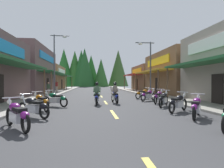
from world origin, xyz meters
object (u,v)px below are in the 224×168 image
object	(u,v)px
motorcycle_parked_left_3	(55,99)
pedestrian_by_shop	(48,88)
motorcycle_parked_right_3	(164,99)
rider_cruising_lead	(97,95)
motorcycle_parked_right_2	(178,102)
motorcycle_parked_right_6	(143,94)
motorcycle_parked_right_4	(158,97)
motorcycle_parked_left_1	(33,106)
rider_cruising_trailing	(115,94)
streetlamp_right	(148,61)
motorcycle_parked_left_0	(17,115)
motorcycle_parked_right_5	(148,95)
pedestrian_browsing	(57,86)
motorcycle_parked_left_2	(41,102)
motorcycle_parked_right_1	(196,107)
streetlamp_left	(57,57)

from	to	relation	value
motorcycle_parked_left_3	pedestrian_by_shop	world-z (taller)	pedestrian_by_shop
motorcycle_parked_right_3	rider_cruising_lead	distance (m)	4.48
motorcycle_parked_right_2	motorcycle_parked_right_6	bearing A→B (deg)	48.14
motorcycle_parked_right_4	motorcycle_parked_left_1	world-z (taller)	same
rider_cruising_trailing	motorcycle_parked_right_4	bearing A→B (deg)	-100.30
streetlamp_right	motorcycle_parked_left_0	size ratio (longest dim) A/B	3.38
motorcycle_parked_right_5	rider_cruising_trailing	size ratio (longest dim) A/B	0.81
motorcycle_parked_right_3	motorcycle_parked_left_3	size ratio (longest dim) A/B	0.99
motorcycle_parked_right_3	pedestrian_browsing	bearing A→B (deg)	66.62
motorcycle_parked_left_1	rider_cruising_lead	size ratio (longest dim) A/B	0.82
motorcycle_parked_right_4	motorcycle_parked_right_5	size ratio (longest dim) A/B	1.01
streetlamp_right	motorcycle_parked_left_1	xyz separation A→B (m)	(-8.50, -10.44, -3.33)
motorcycle_parked_left_1	pedestrian_by_shop	xyz separation A→B (m)	(-2.35, 13.27, 0.41)
motorcycle_parked_left_0	motorcycle_parked_left_2	distance (m)	4.00
motorcycle_parked_right_5	motorcycle_parked_left_1	distance (m)	9.61
motorcycle_parked_left_1	motorcycle_parked_right_6	bearing A→B (deg)	-94.47
motorcycle_parked_right_6	rider_cruising_lead	world-z (taller)	rider_cruising_lead
rider_cruising_trailing	motorcycle_parked_left_3	bearing A→B (deg)	103.76
pedestrian_browsing	motorcycle_parked_left_1	bearing A→B (deg)	121.91
motorcycle_parked_left_1	streetlamp_right	bearing A→B (deg)	-91.41
motorcycle_parked_right_5	motorcycle_parked_left_2	distance (m)	8.63
motorcycle_parked_right_3	motorcycle_parked_left_2	distance (m)	7.41
streetlamp_right	motorcycle_parked_right_1	size ratio (longest dim) A/B	3.31
rider_cruising_lead	pedestrian_browsing	xyz separation A→B (m)	(-5.41, 14.62, 0.39)
motorcycle_parked_left_1	rider_cruising_lead	distance (m)	5.25
motorcycle_parked_right_1	pedestrian_browsing	distance (m)	22.05
motorcycle_parked_right_5	pedestrian_by_shop	distance (m)	11.86
streetlamp_right	motorcycle_parked_left_0	world-z (taller)	streetlamp_right
motorcycle_parked_right_3	motorcycle_parked_left_3	bearing A→B (deg)	119.57
streetlamp_left	motorcycle_parked_right_5	size ratio (longest dim) A/B	3.94
motorcycle_parked_right_2	motorcycle_parked_right_1	bearing A→B (deg)	-128.92
streetlamp_right	motorcycle_parked_right_4	size ratio (longest dim) A/B	3.31
streetlamp_left	motorcycle_parked_left_0	size ratio (longest dim) A/B	3.97
motorcycle_parked_left_1	rider_cruising_lead	xyz separation A→B (m)	(2.92, 4.36, 0.17)
motorcycle_parked_right_1	motorcycle_parked_right_6	distance (m)	9.00
motorcycle_parked_right_1	motorcycle_parked_left_2	world-z (taller)	same
motorcycle_parked_right_3	motorcycle_parked_left_0	xyz separation A→B (m)	(-7.05, -4.86, 0.00)
motorcycle_parked_right_4	motorcycle_parked_left_0	size ratio (longest dim) A/B	1.02
pedestrian_by_shop	motorcycle_parked_right_5	bearing A→B (deg)	-87.66
motorcycle_parked_right_2	motorcycle_parked_right_5	xyz separation A→B (m)	(0.17, 5.56, 0.00)
motorcycle_parked_right_1	rider_cruising_lead	world-z (taller)	rider_cruising_lead
streetlamp_right	motorcycle_parked_right_2	size ratio (longest dim) A/B	3.40
motorcycle_parked_right_6	pedestrian_browsing	bearing A→B (deg)	101.37
streetlamp_right	streetlamp_left	bearing A→B (deg)	167.53
motorcycle_parked_left_2	motorcycle_parked_left_3	size ratio (longest dim) A/B	0.98
streetlamp_right	pedestrian_by_shop	xyz separation A→B (m)	(-10.86, 2.82, -2.92)
motorcycle_parked_right_3	motorcycle_parked_left_0	world-z (taller)	same
rider_cruising_trailing	pedestrian_by_shop	world-z (taller)	rider_cruising_trailing
motorcycle_parked_right_6	pedestrian_by_shop	size ratio (longest dim) A/B	1.21
motorcycle_parked_right_4	motorcycle_parked_left_3	world-z (taller)	same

